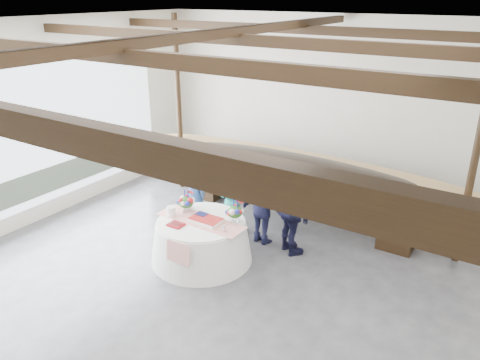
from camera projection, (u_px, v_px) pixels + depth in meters
The scene contains 12 objects.
floor at pixel (190, 307), 7.94m from camera, with size 10.00×12.00×0.01m, color #3D3D42.
wall_back at pixel (336, 108), 11.76m from camera, with size 10.00×0.02×4.50m, color silver.
ceiling at pixel (177, 29), 6.25m from camera, with size 10.00×12.00×0.01m, color white.
pavilion_structure at pixel (210, 61), 7.00m from camera, with size 9.80×11.76×4.50m.
open_bay at pixel (42, 142), 10.52m from camera, with size 0.03×7.00×3.20m.
longboat_display at pixel (297, 179), 10.76m from camera, with size 8.08×1.62×1.52m.
banquet_table at pixel (201, 240), 9.20m from camera, with size 2.00×2.00×0.86m.
tabletop_items at pixel (205, 210), 9.12m from camera, with size 1.86×1.02×0.40m.
guest_woman_blue at pixel (194, 192), 10.50m from camera, with size 0.57×0.37×1.56m, color navy.
guest_woman_teal at pixel (233, 198), 10.29m from camera, with size 0.73×0.57×1.51m, color #1A867E.
guest_man_left at pixel (264, 201), 9.68m from camera, with size 1.20×0.69×1.87m, color black.
guest_man_right at pixel (292, 210), 9.23m from camera, with size 1.12×0.47×1.91m, color black.
Camera 1 is at (4.27, -5.04, 4.97)m, focal length 35.00 mm.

